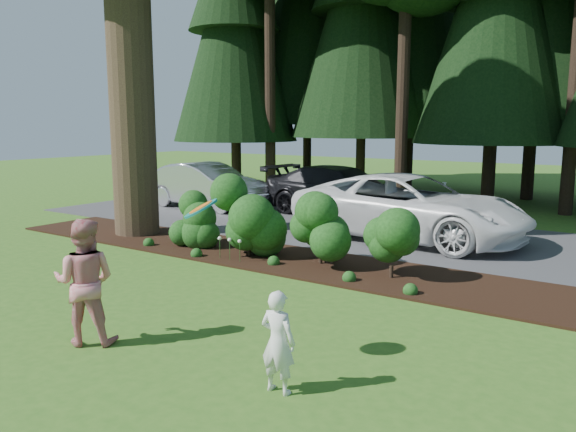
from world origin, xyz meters
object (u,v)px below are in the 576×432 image
object	(u,v)px
car_white_suv	(409,207)
frisbee	(201,208)
car_silver_wagon	(207,186)
adult	(85,282)
car_dark_suv	(342,191)
child	(278,342)

from	to	relation	value
car_white_suv	frisbee	xyz separation A→B (m)	(0.98, -9.20, 1.19)
car_silver_wagon	adult	bearing A→B (deg)	-143.50
car_white_suv	car_silver_wagon	bearing A→B (deg)	85.51
car_silver_wagon	frisbee	world-z (taller)	frisbee
car_white_suv	frisbee	size ratio (longest dim) A/B	12.97
adult	frisbee	world-z (taller)	frisbee
car_dark_suv	child	world-z (taller)	car_dark_suv
car_silver_wagon	adult	size ratio (longest dim) A/B	2.77
car_white_suv	car_dark_suv	world-z (taller)	car_white_suv
car_silver_wagon	car_white_suv	xyz separation A→B (m)	(8.51, -1.25, 0.05)
child	car_silver_wagon	bearing A→B (deg)	-46.74
child	frisbee	distance (m)	1.89
car_dark_suv	frisbee	xyz separation A→B (m)	(4.49, -11.81, 1.25)
car_white_suv	child	size ratio (longest dim) A/B	5.12
car_white_suv	child	bearing A→B (deg)	-163.02
car_silver_wagon	frisbee	bearing A→B (deg)	-136.08
adult	frisbee	xyz separation A→B (m)	(2.01, 0.31, 1.20)
car_silver_wagon	car_dark_suv	world-z (taller)	car_dark_suv
car_white_suv	car_dark_suv	distance (m)	4.37
frisbee	adult	bearing A→B (deg)	-171.31
car_dark_suv	child	xyz separation A→B (m)	(5.65, -11.79, -0.24)
child	frisbee	world-z (taller)	frisbee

